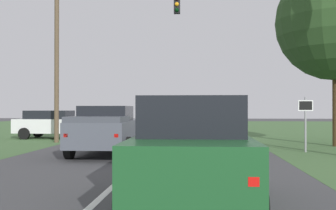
% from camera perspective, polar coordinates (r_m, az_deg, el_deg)
% --- Properties ---
extents(ground_plane, '(120.00, 120.00, 0.00)m').
position_cam_1_polar(ground_plane, '(12.01, -5.22, -9.11)').
color(ground_plane, '#424244').
extents(red_suv_near, '(2.22, 4.75, 2.01)m').
position_cam_1_polar(red_suv_near, '(7.52, 3.45, -6.26)').
color(red_suv_near, '#194C23').
rests_on(red_suv_near, ground_plane).
extents(pickup_truck_lead, '(2.38, 5.49, 1.90)m').
position_cam_1_polar(pickup_truck_lead, '(16.00, -8.63, -3.40)').
color(pickup_truck_lead, '#4C515B').
rests_on(pickup_truck_lead, ground_plane).
extents(traffic_light, '(7.22, 0.40, 8.32)m').
position_cam_1_polar(traffic_light, '(21.80, -11.11, 9.12)').
color(traffic_light, brown).
rests_on(traffic_light, ground_plane).
extents(keep_moving_sign, '(0.60, 0.09, 2.27)m').
position_cam_1_polar(keep_moving_sign, '(17.44, 18.94, -1.59)').
color(keep_moving_sign, gray).
rests_on(keep_moving_sign, ground_plane).
extents(oak_tree_right, '(5.67, 5.67, 8.80)m').
position_cam_1_polar(oak_tree_right, '(21.06, 22.77, 10.93)').
color(oak_tree_right, '#4C351E').
rests_on(oak_tree_right, ground_plane).
extents(crossing_suv_far, '(4.38, 2.22, 1.67)m').
position_cam_1_polar(crossing_suv_far, '(25.06, -16.15, -2.55)').
color(crossing_suv_far, silver).
rests_on(crossing_suv_far, ground_plane).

